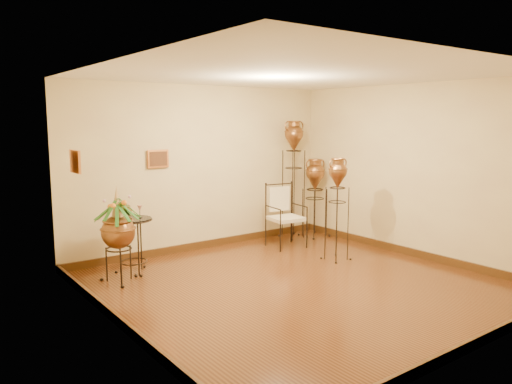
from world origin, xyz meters
TOP-DOWN VIEW (x-y plane):
  - ground at (0.00, 0.00)m, footprint 5.00×5.00m
  - room_shell at (-0.01, 0.01)m, footprint 5.02×5.02m
  - amphora_tall at (1.76, 2.15)m, footprint 0.48×0.48m
  - amphora_mid at (1.30, 0.57)m, footprint 0.42×0.42m
  - amphora_short at (2.15, 1.98)m, footprint 0.59×0.59m
  - planter_urn at (-1.90, 1.55)m, footprint 0.74×0.74m
  - armchair at (1.18, 1.67)m, footprint 0.69×0.66m
  - side_table at (-1.58, 1.84)m, footprint 0.66×0.66m

SIDE VIEW (x-z plane):
  - ground at x=0.00m, z-range 0.00..0.00m
  - side_table at x=-1.58m, z-range -0.09..0.93m
  - armchair at x=1.18m, z-range 0.00..1.11m
  - amphora_short at x=2.15m, z-range 0.00..1.51m
  - planter_urn at x=-1.90m, z-range 0.08..1.45m
  - amphora_mid at x=1.30m, z-range 0.01..1.66m
  - amphora_tall at x=1.76m, z-range 0.02..2.25m
  - room_shell at x=-0.01m, z-range 0.33..3.14m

